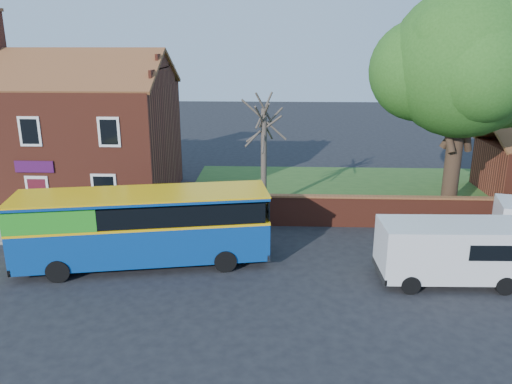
{
  "coord_description": "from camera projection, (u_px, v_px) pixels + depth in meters",
  "views": [
    {
      "loc": [
        5.31,
        -16.65,
        8.95
      ],
      "look_at": [
        4.39,
        5.0,
        2.34
      ],
      "focal_mm": 35.0,
      "sensor_mm": 36.0,
      "label": 1
    }
  ],
  "objects": [
    {
      "name": "ground",
      "position": [
        134.0,
        289.0,
        18.73
      ],
      "size": [
        120.0,
        120.0,
        0.0
      ],
      "primitive_type": "plane",
      "color": "black",
      "rests_on": "ground"
    },
    {
      "name": "pavement",
      "position": [
        25.0,
        229.0,
        24.49
      ],
      "size": [
        18.0,
        3.5,
        0.12
      ],
      "primitive_type": "cube",
      "color": "gray",
      "rests_on": "ground"
    },
    {
      "name": "kerb",
      "position": [
        7.0,
        243.0,
        22.82
      ],
      "size": [
        18.0,
        0.15,
        0.14
      ],
      "primitive_type": "cube",
      "color": "slate",
      "rests_on": "ground"
    },
    {
      "name": "grass_strip",
      "position": [
        401.0,
        192.0,
        30.62
      ],
      "size": [
        26.0,
        12.0,
        0.04
      ],
      "primitive_type": "cube",
      "color": "#426B28",
      "rests_on": "ground"
    },
    {
      "name": "shop_building",
      "position": [
        65.0,
        140.0,
        29.01
      ],
      "size": [
        12.3,
        8.13,
        10.5
      ],
      "color": "maroon",
      "rests_on": "ground"
    },
    {
      "name": "boundary_wall",
      "position": [
        431.0,
        212.0,
        24.66
      ],
      "size": [
        22.0,
        0.38,
        1.6
      ],
      "color": "maroon",
      "rests_on": "ground"
    },
    {
      "name": "bus",
      "position": [
        135.0,
        225.0,
        20.3
      ],
      "size": [
        10.42,
        4.36,
        3.08
      ],
      "rotation": [
        0.0,
        0.0,
        0.18
      ],
      "color": "navy",
      "rests_on": "ground"
    },
    {
      "name": "van_near",
      "position": [
        451.0,
        250.0,
        18.94
      ],
      "size": [
        5.44,
        2.36,
        2.36
      ],
      "rotation": [
        0.0,
        0.0,
        0.03
      ],
      "color": "silver",
      "rests_on": "ground"
    },
    {
      "name": "large_tree",
      "position": [
        464.0,
        67.0,
        25.27
      ],
      "size": [
        9.56,
        7.57,
        11.66
      ],
      "color": "black",
      "rests_on": "ground"
    },
    {
      "name": "bare_tree",
      "position": [
        264.0,
        154.0,
        26.8
      ],
      "size": [
        2.27,
        2.7,
        6.05
      ],
      "color": "#4C4238",
      "rests_on": "ground"
    }
  ]
}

